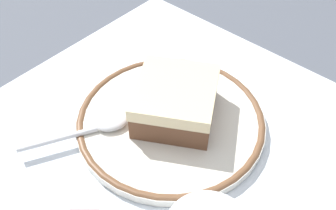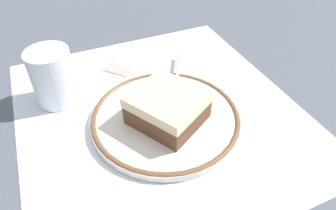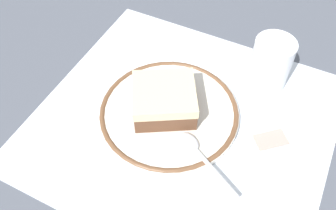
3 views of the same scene
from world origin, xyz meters
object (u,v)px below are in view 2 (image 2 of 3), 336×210
Objects in this scene: cup at (54,79)px; sugar_packet at (118,68)px; cake_slice at (166,108)px; plate at (168,117)px; spoon at (177,79)px.

cup reaches higher than sugar_packet.
cake_slice is 2.59× the size of sugar_packet.
cup is (-0.12, -0.14, 0.03)m from plate.
plate is at bearing 142.45° from cake_slice.
cup reaches higher than spoon.
plate is 2.50× the size of cup.
cup reaches higher than plate.
sugar_packet is (-0.17, -0.02, -0.03)m from cake_slice.
plate is 1.75× the size of cake_slice.
spoon is at bearing 40.96° from sugar_packet.
cake_slice is 1.43× the size of cup.
cake_slice is at bearing 8.03° from sugar_packet.
cup is at bearing -68.81° from sugar_packet.
plate is 0.09m from spoon.
plate reaches higher than sugar_packet.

